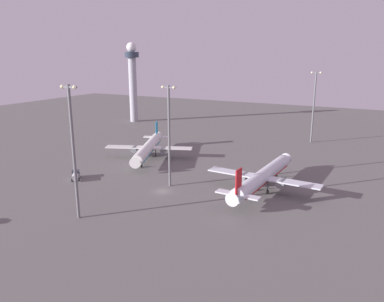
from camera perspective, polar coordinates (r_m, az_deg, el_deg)
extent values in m
plane|color=#605E5B|center=(108.50, -4.54, -6.11)|extent=(416.00, 416.00, 0.00)
cylinder|color=#A8A8B2|center=(221.09, -8.92, 9.12)|extent=(4.40, 4.40, 36.31)
cylinder|color=#2D3847|center=(220.20, -9.12, 14.21)|extent=(8.00, 8.00, 3.00)
sphere|color=silver|center=(220.23, -9.17, 15.26)|extent=(5.60, 5.60, 5.60)
cylinder|color=silver|center=(110.04, 10.80, -3.69)|extent=(6.33, 37.47, 3.94)
cone|color=silver|center=(128.19, 13.90, -1.26)|extent=(3.89, 2.72, 3.74)
cone|color=silver|center=(92.44, 6.43, -7.08)|extent=(3.72, 3.12, 3.54)
cube|color=silver|center=(109.18, 10.61, -3.94)|extent=(33.35, 6.27, 0.36)
cube|color=silver|center=(94.05, 6.93, -6.57)|extent=(11.53, 3.22, 0.36)
cube|color=red|center=(93.24, 7.07, -4.70)|extent=(0.52, 3.33, 6.73)
cylinder|color=slate|center=(111.36, 7.84, -3.85)|extent=(2.51, 3.87, 2.28)
cylinder|color=slate|center=(107.72, 13.43, -4.76)|extent=(2.51, 3.87, 2.28)
cube|color=red|center=(110.38, 10.77, -4.23)|extent=(5.75, 34.47, 0.37)
cylinder|color=#333338|center=(121.39, 12.72, -2.98)|extent=(0.29, 0.29, 3.68)
cylinder|color=black|center=(121.94, 12.68, -3.81)|extent=(0.49, 1.16, 1.14)
cylinder|color=#333338|center=(109.08, 9.16, -4.80)|extent=(0.29, 0.29, 3.68)
cylinder|color=black|center=(109.69, 9.12, -5.71)|extent=(0.49, 1.16, 1.14)
cylinder|color=#333338|center=(107.60, 11.41, -5.18)|extent=(0.29, 0.29, 3.68)
cylinder|color=black|center=(108.23, 11.37, -6.10)|extent=(0.49, 1.16, 1.14)
cylinder|color=silver|center=(141.56, -6.65, 0.52)|extent=(17.23, 35.60, 3.88)
cone|color=silver|center=(123.10, -8.52, -1.67)|extent=(4.33, 3.64, 3.69)
cone|color=silver|center=(160.49, -5.19, 2.21)|extent=(4.31, 3.95, 3.49)
cube|color=silver|center=(142.58, -6.56, 0.54)|extent=(31.88, 15.91, 0.36)
cube|color=silver|center=(158.58, -5.32, 2.14)|extent=(11.35, 6.44, 0.36)
cube|color=#1984B2|center=(157.65, -5.37, 3.22)|extent=(1.50, 3.15, 6.64)
cylinder|color=slate|center=(141.71, -4.33, 0.21)|extent=(3.45, 4.25, 2.25)
cylinder|color=slate|center=(144.00, -8.74, 0.31)|extent=(3.45, 4.25, 2.25)
cube|color=#1984B2|center=(141.82, -6.63, 0.10)|extent=(15.78, 32.72, 0.37)
cylinder|color=#333338|center=(130.93, -7.68, -1.49)|extent=(0.29, 0.29, 3.63)
cylinder|color=black|center=(131.43, -7.66, -2.25)|extent=(0.80, 1.20, 1.12)
cylinder|color=#333338|center=(143.98, -5.54, 0.04)|extent=(0.29, 0.29, 3.63)
cylinder|color=black|center=(144.44, -5.53, -0.65)|extent=(0.80, 1.20, 1.12)
cylinder|color=#333338|center=(144.89, -7.29, 0.08)|extent=(0.29, 0.29, 3.63)
cylinder|color=black|center=(145.35, -7.27, -0.61)|extent=(0.80, 1.20, 1.12)
cube|color=gray|center=(124.85, -17.19, -3.45)|extent=(3.78, 3.84, 1.20)
cube|color=#1E232D|center=(124.57, -17.23, -3.03)|extent=(3.40, 3.44, 0.70)
cylinder|color=silver|center=(122.16, -17.26, -3.65)|extent=(4.13, 4.34, 1.80)
cylinder|color=black|center=(125.50, -17.64, -3.68)|extent=(0.82, 0.87, 0.90)
cylinder|color=black|center=(125.36, -16.69, -3.62)|extent=(0.82, 0.87, 0.90)
cylinder|color=black|center=(121.85, -17.74, -4.23)|extent=(0.82, 0.87, 0.90)
cylinder|color=black|center=(121.71, -16.75, -4.17)|extent=(0.82, 0.87, 0.90)
cylinder|color=slate|center=(108.68, -3.48, 2.10)|extent=(0.70, 0.70, 29.68)
cube|color=slate|center=(106.56, -3.59, 9.61)|extent=(4.80, 0.40, 0.40)
sphere|color=#F9EAB2|center=(107.48, -4.43, 9.63)|extent=(0.90, 0.90, 0.90)
sphere|color=#F9EAB2|center=(105.65, -2.74, 9.58)|extent=(0.90, 0.90, 0.90)
cylinder|color=slate|center=(90.41, -17.48, -0.44)|extent=(0.70, 0.70, 31.68)
cube|color=slate|center=(87.92, -18.23, 9.21)|extent=(4.80, 0.40, 0.40)
sphere|color=#F9EAB2|center=(89.21, -19.06, 9.21)|extent=(0.90, 0.90, 0.90)
sphere|color=#F9EAB2|center=(86.66, -17.38, 9.21)|extent=(0.90, 0.90, 0.90)
cylinder|color=slate|center=(173.17, 17.94, 6.28)|extent=(0.70, 0.70, 31.06)
cube|color=slate|center=(171.87, 18.33, 11.21)|extent=(4.80, 0.40, 0.40)
sphere|color=#F9EAB2|center=(172.16, 17.72, 11.26)|extent=(0.90, 0.90, 0.90)
sphere|color=#F9EAB2|center=(171.59, 18.93, 11.16)|extent=(0.90, 0.90, 0.90)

